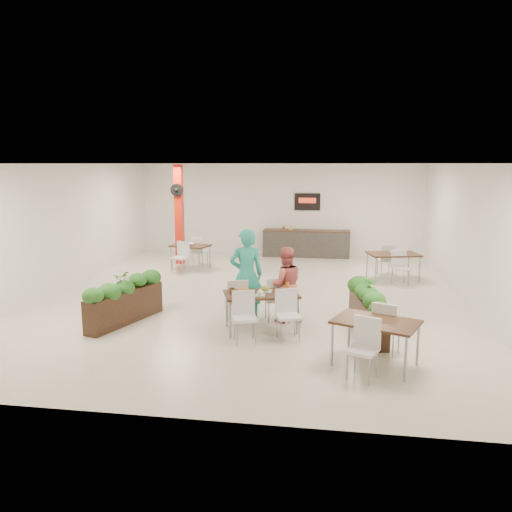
{
  "coord_description": "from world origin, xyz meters",
  "views": [
    {
      "loc": [
        1.84,
        -11.67,
        3.19
      ],
      "look_at": [
        0.14,
        -0.43,
        1.1
      ],
      "focal_mm": 35.0,
      "sensor_mm": 36.0,
      "label": 1
    }
  ],
  "objects_px": {
    "red_column": "(179,213)",
    "side_table_a": "(190,249)",
    "planter_left": "(125,298)",
    "main_table": "(261,299)",
    "planter_right": "(368,308)",
    "diner_man": "(246,275)",
    "diner_woman": "(285,284)",
    "side_table_b": "(393,257)",
    "service_counter": "(306,243)",
    "side_table_c": "(376,328)"
  },
  "relations": [
    {
      "from": "red_column",
      "to": "side_table_a",
      "type": "relative_size",
      "value": 1.91
    },
    {
      "from": "planter_left",
      "to": "side_table_a",
      "type": "relative_size",
      "value": 1.21
    },
    {
      "from": "main_table",
      "to": "planter_right",
      "type": "bearing_deg",
      "value": 3.13
    },
    {
      "from": "side_table_a",
      "to": "diner_man",
      "type": "bearing_deg",
      "value": -47.09
    },
    {
      "from": "red_column",
      "to": "planter_right",
      "type": "height_order",
      "value": "red_column"
    },
    {
      "from": "main_table",
      "to": "diner_woman",
      "type": "distance_m",
      "value": 0.79
    },
    {
      "from": "diner_man",
      "to": "diner_woman",
      "type": "xyz_separation_m",
      "value": [
        0.8,
        0.0,
        -0.17
      ]
    },
    {
      "from": "planter_left",
      "to": "planter_right",
      "type": "bearing_deg",
      "value": 0.34
    },
    {
      "from": "planter_left",
      "to": "red_column",
      "type": "bearing_deg",
      "value": 96.81
    },
    {
      "from": "side_table_a",
      "to": "side_table_b",
      "type": "relative_size",
      "value": 1.0
    },
    {
      "from": "diner_man",
      "to": "side_table_a",
      "type": "relative_size",
      "value": 1.14
    },
    {
      "from": "planter_right",
      "to": "main_table",
      "type": "bearing_deg",
      "value": -176.87
    },
    {
      "from": "red_column",
      "to": "planter_right",
      "type": "relative_size",
      "value": 1.56
    },
    {
      "from": "service_counter",
      "to": "side_table_c",
      "type": "relative_size",
      "value": 1.81
    },
    {
      "from": "red_column",
      "to": "service_counter",
      "type": "xyz_separation_m",
      "value": [
        4.0,
        1.86,
        -1.15
      ]
    },
    {
      "from": "diner_man",
      "to": "planter_right",
      "type": "distance_m",
      "value": 2.53
    },
    {
      "from": "planter_right",
      "to": "side_table_a",
      "type": "bearing_deg",
      "value": 133.09
    },
    {
      "from": "diner_woman",
      "to": "side_table_b",
      "type": "height_order",
      "value": "diner_woman"
    },
    {
      "from": "planter_left",
      "to": "side_table_c",
      "type": "distance_m",
      "value": 5.08
    },
    {
      "from": "main_table",
      "to": "side_table_a",
      "type": "distance_m",
      "value": 6.22
    },
    {
      "from": "service_counter",
      "to": "red_column",
      "type": "bearing_deg",
      "value": -155.0
    },
    {
      "from": "main_table",
      "to": "side_table_b",
      "type": "distance_m",
      "value": 5.77
    },
    {
      "from": "side_table_c",
      "to": "planter_right",
      "type": "bearing_deg",
      "value": 113.26
    },
    {
      "from": "main_table",
      "to": "side_table_b",
      "type": "height_order",
      "value": "same"
    },
    {
      "from": "side_table_a",
      "to": "service_counter",
      "type": "bearing_deg",
      "value": 52.48
    },
    {
      "from": "planter_left",
      "to": "side_table_b",
      "type": "relative_size",
      "value": 1.21
    },
    {
      "from": "side_table_b",
      "to": "diner_woman",
      "type": "bearing_deg",
      "value": -135.54
    },
    {
      "from": "service_counter",
      "to": "planter_left",
      "type": "distance_m",
      "value": 8.67
    },
    {
      "from": "red_column",
      "to": "service_counter",
      "type": "relative_size",
      "value": 1.07
    },
    {
      "from": "red_column",
      "to": "main_table",
      "type": "xyz_separation_m",
      "value": [
        3.54,
        -6.25,
        -1.01
      ]
    },
    {
      "from": "planter_left",
      "to": "side_table_c",
      "type": "xyz_separation_m",
      "value": [
        4.86,
        -1.5,
        0.1
      ]
    },
    {
      "from": "diner_woman",
      "to": "side_table_c",
      "type": "bearing_deg",
      "value": 110.53
    },
    {
      "from": "service_counter",
      "to": "diner_man",
      "type": "relative_size",
      "value": 1.57
    },
    {
      "from": "diner_man",
      "to": "side_table_c",
      "type": "distance_m",
      "value": 3.23
    },
    {
      "from": "diner_woman",
      "to": "planter_left",
      "type": "relative_size",
      "value": 0.77
    },
    {
      "from": "diner_woman",
      "to": "service_counter",
      "type": "bearing_deg",
      "value": -108.24
    },
    {
      "from": "service_counter",
      "to": "diner_woman",
      "type": "xyz_separation_m",
      "value": [
        -0.05,
        -7.46,
        0.29
      ]
    },
    {
      "from": "diner_woman",
      "to": "planter_right",
      "type": "distance_m",
      "value": 1.74
    },
    {
      "from": "service_counter",
      "to": "side_table_b",
      "type": "height_order",
      "value": "service_counter"
    },
    {
      "from": "red_column",
      "to": "diner_man",
      "type": "xyz_separation_m",
      "value": [
        3.15,
        -5.59,
        -0.69
      ]
    },
    {
      "from": "main_table",
      "to": "diner_man",
      "type": "distance_m",
      "value": 0.83
    },
    {
      "from": "main_table",
      "to": "side_table_b",
      "type": "xyz_separation_m",
      "value": [
        3.05,
        4.89,
        0.01
      ]
    },
    {
      "from": "main_table",
      "to": "side_table_b",
      "type": "relative_size",
      "value": 1.14
    },
    {
      "from": "service_counter",
      "to": "main_table",
      "type": "xyz_separation_m",
      "value": [
        -0.46,
        -8.11,
        0.14
      ]
    },
    {
      "from": "side_table_a",
      "to": "red_column",
      "type": "bearing_deg",
      "value": 140.97
    },
    {
      "from": "red_column",
      "to": "main_table",
      "type": "relative_size",
      "value": 1.67
    },
    {
      "from": "red_column",
      "to": "main_table",
      "type": "bearing_deg",
      "value": -60.47
    },
    {
      "from": "diner_man",
      "to": "planter_left",
      "type": "height_order",
      "value": "diner_man"
    },
    {
      "from": "planter_right",
      "to": "side_table_a",
      "type": "relative_size",
      "value": 1.22
    },
    {
      "from": "planter_left",
      "to": "diner_man",
      "type": "bearing_deg",
      "value": 13.41
    }
  ]
}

